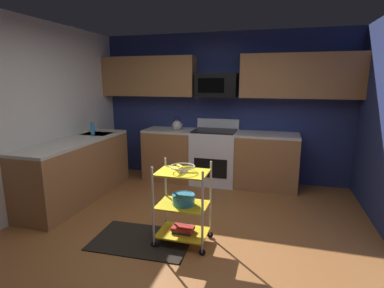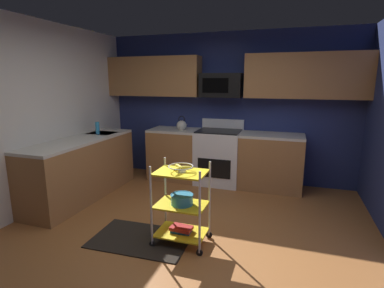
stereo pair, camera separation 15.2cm
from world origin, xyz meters
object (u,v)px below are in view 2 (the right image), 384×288
book_stack (181,229)px  fruit_bowl (181,167)px  oven_range (219,156)px  dish_soap_bottle (97,128)px  kettle (182,125)px  microwave (221,85)px  rolling_cart (181,205)px  mixing_bowl_large (182,199)px

book_stack → fruit_bowl: bearing=150.6°
oven_range → book_stack: bearing=-87.7°
oven_range → dish_soap_bottle: bearing=-154.1°
book_stack → dish_soap_bottle: bearing=147.5°
fruit_bowl → dish_soap_bottle: dish_soap_bottle is taller
kettle → oven_range: bearing=0.3°
fruit_bowl → kettle: 2.24m
microwave → fruit_bowl: 2.36m
rolling_cart → dish_soap_bottle: dish_soap_bottle is taller
oven_range → dish_soap_bottle: (-1.82, -0.89, 0.54)m
mixing_bowl_large → oven_range: bearing=92.6°
oven_range → mixing_bowl_large: 2.10m
microwave → dish_soap_bottle: bearing=-151.5°
mixing_bowl_large → dish_soap_bottle: 2.33m
oven_range → mixing_bowl_large: bearing=-87.4°
rolling_cart → kettle: size_ratio=3.47×
oven_range → fruit_bowl: size_ratio=4.04×
fruit_bowl → book_stack: fruit_bowl is taller
rolling_cart → book_stack: (-0.00, 0.00, -0.29)m
oven_range → dish_soap_bottle: size_ratio=5.50×
kettle → mixing_bowl_large: bearing=-69.6°
microwave → rolling_cart: 2.54m
oven_range → microwave: 1.23m
microwave → rolling_cart: size_ratio=0.77×
fruit_bowl → mixing_bowl_large: (0.01, -0.00, -0.36)m
dish_soap_bottle → kettle: bearing=37.8°
rolling_cart → book_stack: bearing=180.0°
oven_range → kettle: kettle is taller
book_stack → oven_range: bearing=92.3°
fruit_bowl → mixing_bowl_large: fruit_bowl is taller
kettle → dish_soap_bottle: kettle is taller
mixing_bowl_large → dish_soap_bottle: (-1.92, 1.22, 0.50)m
oven_range → book_stack: 2.13m
mixing_bowl_large → dish_soap_bottle: bearing=147.6°
oven_range → mixing_bowl_large: oven_range is taller
kettle → dish_soap_bottle: (-1.14, -0.88, 0.02)m
oven_range → microwave: bearing=90.3°
rolling_cart → fruit_bowl: size_ratio=3.36×
fruit_bowl → mixing_bowl_large: size_ratio=1.08×
microwave → rolling_cart: (0.08, -2.21, -1.25)m
microwave → book_stack: (0.08, -2.21, -1.54)m
mixing_bowl_large → kettle: (-0.78, 2.10, 0.48)m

